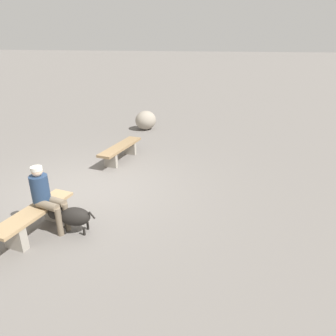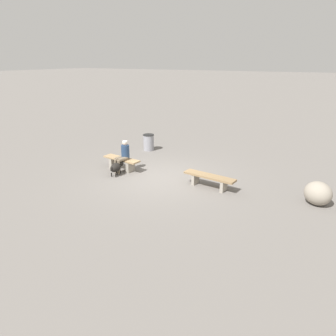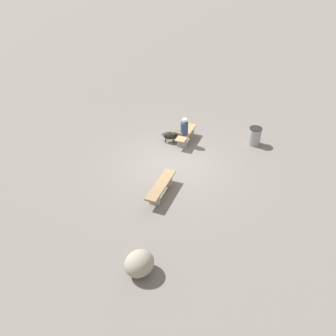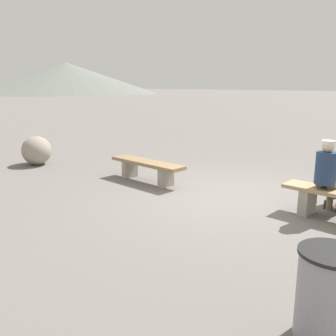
% 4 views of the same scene
% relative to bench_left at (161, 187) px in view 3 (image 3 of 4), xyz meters
% --- Properties ---
extents(ground, '(210.00, 210.00, 0.06)m').
position_rel_bench_left_xyz_m(ground, '(1.98, 0.06, -0.36)').
color(ground, slate).
extents(bench_left, '(1.91, 0.61, 0.45)m').
position_rel_bench_left_xyz_m(bench_left, '(0.00, 0.00, 0.00)').
color(bench_left, gray).
rests_on(bench_left, ground).
extents(bench_right, '(1.70, 0.60, 0.48)m').
position_rel_bench_left_xyz_m(bench_right, '(3.82, -0.01, -0.02)').
color(bench_right, gray).
rests_on(bench_right, ground).
extents(seated_person, '(0.40, 0.67, 1.24)m').
position_rel_bench_left_xyz_m(seated_person, '(3.61, 0.13, 0.38)').
color(seated_person, navy).
rests_on(seated_person, ground).
extents(dog, '(0.42, 0.87, 0.52)m').
position_rel_bench_left_xyz_m(dog, '(3.60, 0.58, 0.00)').
color(dog, black).
rests_on(dog, ground).
extents(trash_bin, '(0.54, 0.54, 0.79)m').
position_rel_bench_left_xyz_m(trash_bin, '(4.41, -2.92, 0.06)').
color(trash_bin, gray).
rests_on(trash_bin, ground).
extents(boulder, '(1.12, 1.08, 0.74)m').
position_rel_bench_left_xyz_m(boulder, '(-3.41, -0.40, 0.04)').
color(boulder, gray).
rests_on(boulder, ground).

